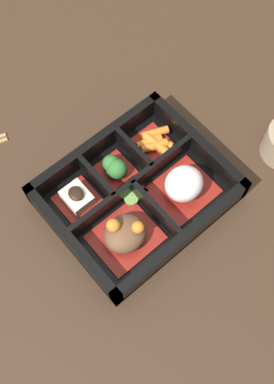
# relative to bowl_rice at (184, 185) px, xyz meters

# --- Properties ---
(ground_plane) EXTENTS (3.00, 3.00, 0.00)m
(ground_plane) POSITION_rel_bowl_rice_xyz_m (0.06, -0.04, -0.04)
(ground_plane) COLOR #382619
(bento_base) EXTENTS (0.26, 0.22, 0.01)m
(bento_base) POSITION_rel_bowl_rice_xyz_m (0.06, -0.04, -0.03)
(bento_base) COLOR black
(bento_base) RESTS_ON ground_plane
(bento_rim) EXTENTS (0.26, 0.22, 0.05)m
(bento_rim) POSITION_rel_bowl_rice_xyz_m (0.06, -0.04, -0.01)
(bento_rim) COLOR black
(bento_rim) RESTS_ON ground_plane
(bowl_rice) EXTENTS (0.10, 0.08, 0.06)m
(bowl_rice) POSITION_rel_bowl_rice_xyz_m (0.00, 0.00, 0.00)
(bowl_rice) COLOR maroon
(bowl_rice) RESTS_ON bento_base
(bowl_stew) EXTENTS (0.10, 0.08, 0.05)m
(bowl_stew) POSITION_rel_bowl_rice_xyz_m (0.12, -0.00, -0.01)
(bowl_stew) COLOR maroon
(bowl_stew) RESTS_ON bento_base
(bowl_carrots) EXTENTS (0.06, 0.06, 0.02)m
(bowl_carrots) POSITION_rel_bowl_rice_xyz_m (-0.02, -0.09, -0.02)
(bowl_carrots) COLOR maroon
(bowl_carrots) RESTS_ON bento_base
(bowl_greens) EXTENTS (0.05, 0.06, 0.04)m
(bowl_greens) POSITION_rel_bowl_rice_xyz_m (0.06, -0.09, -0.01)
(bowl_greens) COLOR maroon
(bowl_greens) RESTS_ON bento_base
(bowl_tofu) EXTENTS (0.06, 0.06, 0.04)m
(bowl_tofu) POSITION_rel_bowl_rice_xyz_m (0.13, -0.09, -0.01)
(bowl_tofu) COLOR maroon
(bowl_tofu) RESTS_ON bento_base
(bowl_pickles) EXTENTS (0.04, 0.04, 0.01)m
(bowl_pickles) POSITION_rel_bowl_rice_xyz_m (0.06, -0.05, -0.02)
(bowl_pickles) COLOR maroon
(bowl_pickles) RESTS_ON bento_base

